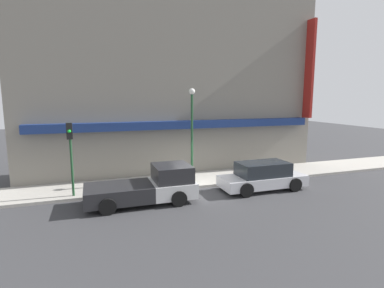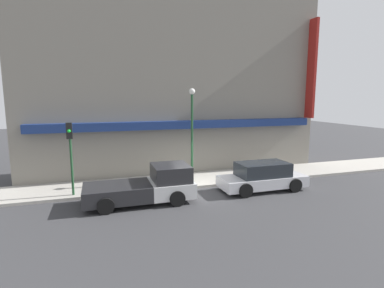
% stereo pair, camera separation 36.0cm
% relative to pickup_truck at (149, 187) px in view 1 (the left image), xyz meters
% --- Properties ---
extents(ground_plane, '(80.00, 80.00, 0.00)m').
position_rel_pickup_truck_xyz_m(ground_plane, '(3.01, 1.30, -0.78)').
color(ground_plane, '#38383A').
extents(sidewalk, '(36.00, 3.10, 0.15)m').
position_rel_pickup_truck_xyz_m(sidewalk, '(3.01, 2.85, -0.71)').
color(sidewalk, '#ADA89E').
rests_on(sidewalk, ground).
extents(building, '(19.80, 3.80, 11.89)m').
position_rel_pickup_truck_xyz_m(building, '(3.03, 5.88, 5.14)').
color(building, gray).
rests_on(building, ground).
extents(pickup_truck, '(5.21, 2.30, 1.77)m').
position_rel_pickup_truck_xyz_m(pickup_truck, '(0.00, 0.00, 0.00)').
color(pickup_truck, silver).
rests_on(pickup_truck, ground).
extents(parked_car, '(4.79, 2.03, 1.55)m').
position_rel_pickup_truck_xyz_m(parked_car, '(6.35, -0.00, -0.03)').
color(parked_car, silver).
rests_on(parked_car, ground).
extents(fire_hydrant, '(0.22, 0.22, 0.61)m').
position_rel_pickup_truck_xyz_m(fire_hydrant, '(0.87, 1.89, -0.33)').
color(fire_hydrant, '#196633').
rests_on(fire_hydrant, sidewalk).
extents(street_lamp, '(0.36, 0.36, 5.44)m').
position_rel_pickup_truck_xyz_m(street_lamp, '(3.14, 2.69, 2.77)').
color(street_lamp, '#1E4728').
rests_on(street_lamp, sidewalk).
extents(traffic_light, '(0.28, 0.42, 3.70)m').
position_rel_pickup_truck_xyz_m(traffic_light, '(-3.51, 1.68, 1.91)').
color(traffic_light, '#1E4728').
rests_on(traffic_light, sidewalk).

